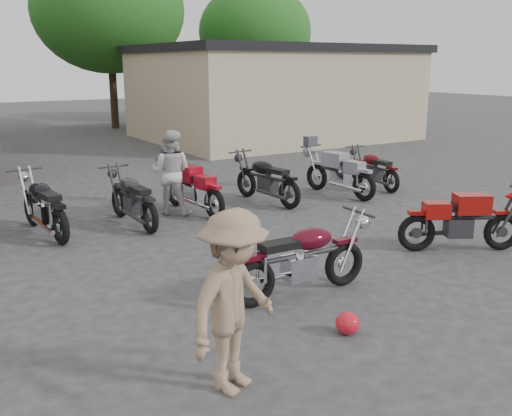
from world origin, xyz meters
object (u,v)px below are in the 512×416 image
person_tan (234,302)px  row_bike_2 (43,202)px  sportbike (463,217)px  row_bike_7 (374,167)px  row_bike_4 (193,185)px  row_bike_6 (339,170)px  helmet (348,323)px  row_bike_3 (132,196)px  vintage_motorcycle (304,254)px  row_bike_5 (266,177)px  person_light (171,172)px

person_tan → row_bike_2: (-0.42, 6.31, -0.29)m
sportbike → row_bike_7: 5.05m
row_bike_4 → row_bike_6: size_ratio=0.97×
helmet → row_bike_4: 6.13m
sportbike → helmet: size_ratio=6.99×
row_bike_2 → row_bike_6: 6.68m
row_bike_3 → row_bike_6: bearing=-94.5°
vintage_motorcycle → row_bike_4: size_ratio=1.01×
row_bike_5 → row_bike_3: bearing=85.4°
row_bike_7 → row_bike_6: bearing=103.9°
vintage_motorcycle → row_bike_7: 7.32m
sportbike → row_bike_5: (-0.94, 4.62, 0.01)m
helmet → row_bike_5: (2.70, 5.96, 0.46)m
sportbike → row_bike_5: row_bike_5 is taller
row_bike_2 → row_bike_7: 7.98m
vintage_motorcycle → row_bike_4: (0.68, 4.84, -0.00)m
vintage_motorcycle → row_bike_5: (2.46, 4.76, 0.00)m
vintage_motorcycle → helmet: vintage_motorcycle is taller
sportbike → row_bike_4: size_ratio=0.99×
person_light → row_bike_6: (4.08, -0.47, -0.27)m
helmet → row_bike_7: 8.31m
vintage_motorcycle → row_bike_4: vintage_motorcycle is taller
person_light → row_bike_3: person_light is taller
row_bike_5 → person_light: bearing=77.5°
person_light → row_bike_2: (-2.60, -0.14, -0.27)m
helmet → row_bike_2: size_ratio=0.14×
person_tan → row_bike_4: 6.87m
row_bike_6 → row_bike_2: bearing=79.9°
sportbike → row_bike_6: (0.93, 4.34, 0.03)m
sportbike → row_bike_4: 5.43m
row_bike_5 → sportbike: bearing=-176.4°
person_tan → row_bike_4: person_tan is taller
vintage_motorcycle → sportbike: 3.40m
row_bike_2 → person_tan: bearing=177.3°
helmet → row_bike_3: 5.82m
vintage_motorcycle → row_bike_7: size_ratio=1.12×
row_bike_2 → row_bike_4: size_ratio=1.04×
vintage_motorcycle → person_light: person_light is taller
vintage_motorcycle → row_bike_3: bearing=100.5°
helmet → row_bike_4: bearing=81.4°
row_bike_7 → person_tan: bearing=135.0°
sportbike → row_bike_2: size_ratio=0.96×
person_tan → row_bike_5: bearing=30.7°
row_bike_5 → row_bike_4: bearing=79.6°
helmet → row_bike_2: bearing=109.3°
person_light → row_bike_4: (0.43, -0.10, -0.29)m
sportbike → person_light: size_ratio=1.14×
person_light → row_bike_4: person_light is taller
vintage_motorcycle → person_light: 4.96m
row_bike_2 → row_bike_7: size_ratio=1.15×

